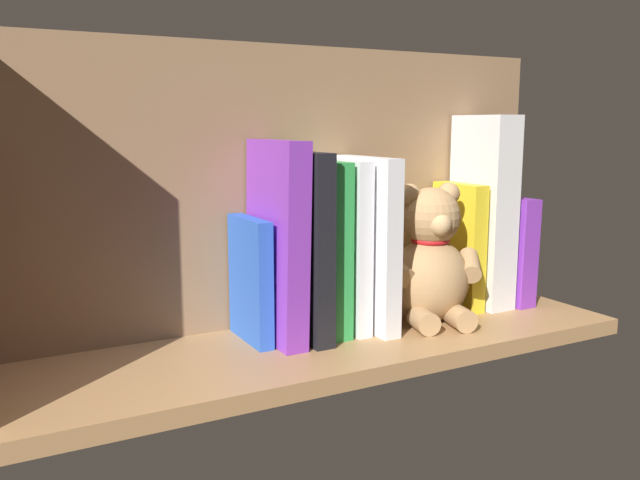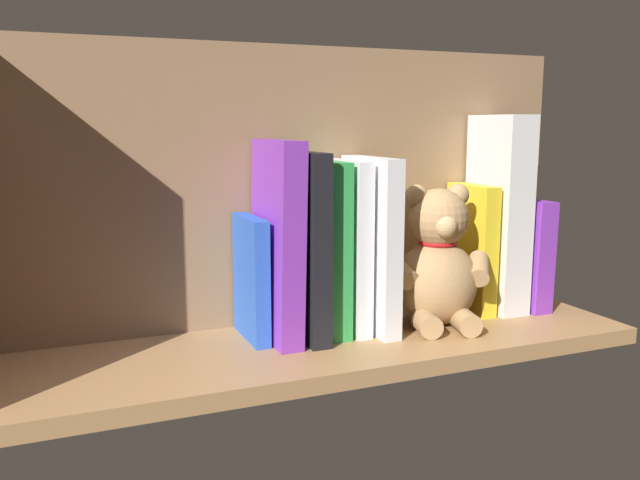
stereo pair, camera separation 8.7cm
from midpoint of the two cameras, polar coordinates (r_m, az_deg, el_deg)
name	(u,v)px [view 1 (the left image)]	position (r cm, az deg, el deg)	size (l,w,h in cm)	color
ground_plane	(320,347)	(90.23, -2.78, -9.06)	(85.27, 25.05, 2.20)	#A87A4C
shelf_back_panel	(285,187)	(95.18, -5.57, 4.50)	(85.27, 1.50, 38.66)	#886646
book_0	(505,249)	(109.73, 13.21, -0.79)	(3.17, 11.42, 16.77)	purple
dictionary_thick_white	(483,212)	(105.97, 11.38, 2.36)	(4.72, 10.75, 29.35)	silver
book_1	(458,246)	(104.41, 9.31, -0.52)	(2.59, 10.06, 19.16)	yellow
teddy_bear	(429,261)	(96.27, 6.71, -1.83)	(15.65, 14.57, 19.87)	tan
book_2	(366,243)	(92.56, 1.25, -0.29)	(2.52, 14.01, 23.66)	silver
book_3	(343,245)	(92.06, -0.70, -0.48)	(2.18, 11.97, 23.23)	silver
book_4	(322,247)	(90.72, -2.54, -0.64)	(2.96, 11.76, 23.23)	green
book_5	(302,246)	(88.39, -4.34, -0.51)	(2.68, 13.49, 24.55)	black
book_6	(277,242)	(87.07, -6.53, -0.20)	(3.10, 13.13, 26.05)	purple
book_7	(250,280)	(88.17, -8.73, -3.38)	(1.99, 10.45, 16.22)	blue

